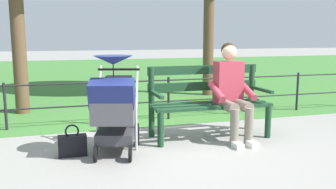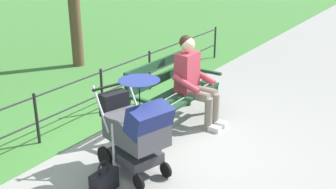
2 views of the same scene
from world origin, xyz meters
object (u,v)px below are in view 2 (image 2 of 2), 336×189
stroller (136,126)px  handbag (104,181)px  person_on_bench (194,78)px  park_bench (171,90)px

stroller → handbag: size_ratio=3.11×
stroller → handbag: stroller is taller
person_on_bench → stroller: (1.57, 0.19, -0.08)m
park_bench → person_on_bench: bearing=137.4°
park_bench → person_on_bench: (-0.24, 0.22, 0.15)m
park_bench → stroller: 1.39m
park_bench → person_on_bench: size_ratio=1.26×
handbag → park_bench: bearing=-169.3°
park_bench → person_on_bench: 0.36m
park_bench → handbag: park_bench is taller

